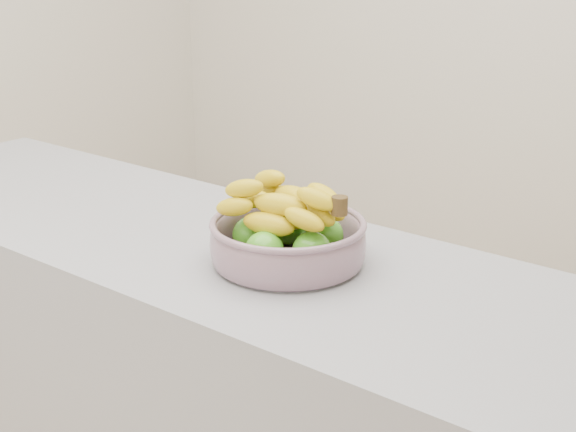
# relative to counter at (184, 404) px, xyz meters

# --- Properties ---
(counter) EXTENTS (2.00, 0.60, 0.90)m
(counter) POSITION_rel_counter_xyz_m (0.00, 0.00, 0.00)
(counter) COLOR #9A9AA1
(counter) RESTS_ON ground
(fruit_bowl) EXTENTS (0.31, 0.31, 0.16)m
(fruit_bowl) POSITION_rel_counter_xyz_m (0.32, -0.00, 0.51)
(fruit_bowl) COLOR #8B96A7
(fruit_bowl) RESTS_ON counter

